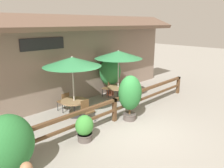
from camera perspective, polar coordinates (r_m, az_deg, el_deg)
The scene contains 15 objects.
ground_plane at distance 8.41m, azimuth 5.88°, elevation -11.70°, with size 60.00×60.00×0.00m, color gray.
building_facade at distance 10.66m, azimuth -11.22°, elevation 6.28°, with size 14.28×1.49×4.23m.
patio_railing at distance 8.76m, azimuth 0.66°, elevation -5.47°, with size 10.40×0.14×0.95m.
patio_umbrella_near at distance 8.91m, azimuth -10.38°, elevation 5.75°, with size 2.36×2.36×2.58m.
dining_table_near at distance 9.38m, azimuth -9.84°, elevation -5.05°, with size 1.10×1.10×0.71m.
chair_near_streetside at distance 8.87m, azimuth -6.57°, elevation -6.70°, with size 0.42×0.42×0.87m.
chair_near_wallside at distance 10.01m, azimuth -12.40°, elevation -4.30°, with size 0.44×0.44×0.87m.
patio_umbrella_middle at distance 10.75m, azimuth 1.69°, elevation 7.69°, with size 2.36×2.36×2.58m.
dining_table_middle at distance 11.15m, azimuth 1.62°, elevation -1.44°, with size 1.10×1.10×0.71m.
chair_middle_streetside at distance 10.69m, azimuth 4.82°, elevation -2.68°, with size 0.49×0.49×0.87m.
chair_middle_wallside at distance 11.74m, azimuth -1.00°, elevation -0.92°, with size 0.51×0.51×0.87m.
potted_plant_small_flowering at distance 6.22m, azimuth -25.38°, elevation -14.12°, with size 1.27×1.14×1.72m.
potted_plant_corner_fern at distance 7.51m, azimuth -7.20°, elevation -11.30°, with size 0.63×0.57×0.91m.
potted_plant_tall_tropical at distance 8.77m, azimuth 4.74°, elevation -2.71°, with size 0.99×0.89×1.87m.
potted_plant_broad_leaf at distance 11.78m, azimuth -0.50°, elevation 3.17°, with size 1.21×1.09×2.11m.
Camera 1 is at (-5.85, -4.65, 3.87)m, focal length 35.00 mm.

